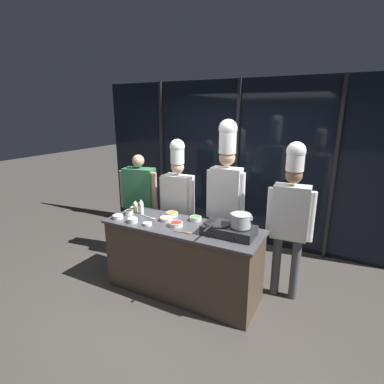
{
  "coord_description": "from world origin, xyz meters",
  "views": [
    {
      "loc": [
        1.66,
        -2.88,
        2.23
      ],
      "look_at": [
        0.0,
        0.25,
        1.25
      ],
      "focal_mm": 28.0,
      "sensor_mm": 36.0,
      "label": 1
    }
  ],
  "objects_px": {
    "prep_bowl_scallions": "(196,218)",
    "prep_bowl_garlic": "(133,220)",
    "prep_bowl_carrots": "(172,214)",
    "serving_spoon_slotted": "(151,218)",
    "prep_bowl_ginger": "(167,219)",
    "prep_bowl_soy_glaze": "(129,212)",
    "squeeze_bottle_oil": "(135,206)",
    "prep_bowl_chicken": "(147,224)",
    "chef_sous": "(226,188)",
    "portable_stove": "(229,230)",
    "stock_pot": "(241,220)",
    "serving_spoon_solid": "(186,233)",
    "prep_bowl_rice": "(118,216)",
    "prep_bowl_noodles": "(134,208)",
    "person_guest": "(140,196)",
    "frying_pan": "(218,221)",
    "prep_bowl_bell_pepper": "(176,224)",
    "chef_line": "(291,210)",
    "chef_head": "(178,196)",
    "squeeze_bottle_clear": "(141,207)"
  },
  "relations": [
    {
      "from": "prep_bowl_scallions",
      "to": "prep_bowl_garlic",
      "type": "bearing_deg",
      "value": -147.43
    },
    {
      "from": "prep_bowl_carrots",
      "to": "serving_spoon_slotted",
      "type": "height_order",
      "value": "prep_bowl_carrots"
    },
    {
      "from": "prep_bowl_ginger",
      "to": "prep_bowl_soy_glaze",
      "type": "distance_m",
      "value": 0.55
    },
    {
      "from": "squeeze_bottle_oil",
      "to": "prep_bowl_ginger",
      "type": "xyz_separation_m",
      "value": [
        0.55,
        -0.08,
        -0.05
      ]
    },
    {
      "from": "prep_bowl_chicken",
      "to": "chef_sous",
      "type": "xyz_separation_m",
      "value": [
        0.69,
        0.76,
        0.36
      ]
    },
    {
      "from": "portable_stove",
      "to": "prep_bowl_scallions",
      "type": "bearing_deg",
      "value": 157.71
    },
    {
      "from": "stock_pot",
      "to": "serving_spoon_solid",
      "type": "xyz_separation_m",
      "value": [
        -0.57,
        -0.18,
        -0.19
      ]
    },
    {
      "from": "portable_stove",
      "to": "squeeze_bottle_oil",
      "type": "bearing_deg",
      "value": 174.73
    },
    {
      "from": "prep_bowl_ginger",
      "to": "chef_sous",
      "type": "relative_size",
      "value": 0.08
    },
    {
      "from": "prep_bowl_rice",
      "to": "prep_bowl_soy_glaze",
      "type": "distance_m",
      "value": 0.19
    },
    {
      "from": "squeeze_bottle_oil",
      "to": "prep_bowl_noodles",
      "type": "height_order",
      "value": "squeeze_bottle_oil"
    },
    {
      "from": "squeeze_bottle_oil",
      "to": "serving_spoon_slotted",
      "type": "bearing_deg",
      "value": -18.61
    },
    {
      "from": "prep_bowl_rice",
      "to": "prep_bowl_carrots",
      "type": "xyz_separation_m",
      "value": [
        0.56,
        0.4,
        0.0
      ]
    },
    {
      "from": "prep_bowl_garlic",
      "to": "person_guest",
      "type": "distance_m",
      "value": 0.97
    },
    {
      "from": "prep_bowl_rice",
      "to": "prep_bowl_noodles",
      "type": "bearing_deg",
      "value": 97.08
    },
    {
      "from": "frying_pan",
      "to": "prep_bowl_ginger",
      "type": "distance_m",
      "value": 0.72
    },
    {
      "from": "prep_bowl_carrots",
      "to": "prep_bowl_noodles",
      "type": "bearing_deg",
      "value": -177.42
    },
    {
      "from": "serving_spoon_solid",
      "to": "frying_pan",
      "type": "bearing_deg",
      "value": 30.54
    },
    {
      "from": "prep_bowl_carrots",
      "to": "serving_spoon_solid",
      "type": "relative_size",
      "value": 0.7
    },
    {
      "from": "portable_stove",
      "to": "prep_bowl_noodles",
      "type": "height_order",
      "value": "portable_stove"
    },
    {
      "from": "squeeze_bottle_oil",
      "to": "prep_bowl_bell_pepper",
      "type": "height_order",
      "value": "squeeze_bottle_oil"
    },
    {
      "from": "prep_bowl_soy_glaze",
      "to": "prep_bowl_carrots",
      "type": "bearing_deg",
      "value": 22.09
    },
    {
      "from": "squeeze_bottle_oil",
      "to": "chef_line",
      "type": "relative_size",
      "value": 0.08
    },
    {
      "from": "prep_bowl_chicken",
      "to": "serving_spoon_solid",
      "type": "bearing_deg",
      "value": 1.47
    },
    {
      "from": "stock_pot",
      "to": "prep_bowl_ginger",
      "type": "relative_size",
      "value": 1.46
    },
    {
      "from": "prep_bowl_rice",
      "to": "chef_head",
      "type": "distance_m",
      "value": 0.88
    },
    {
      "from": "prep_bowl_chicken",
      "to": "chef_head",
      "type": "relative_size",
      "value": 0.06
    },
    {
      "from": "person_guest",
      "to": "chef_sous",
      "type": "bearing_deg",
      "value": 166.81
    },
    {
      "from": "squeeze_bottle_oil",
      "to": "prep_bowl_carrots",
      "type": "relative_size",
      "value": 1.02
    },
    {
      "from": "chef_sous",
      "to": "squeeze_bottle_oil",
      "type": "bearing_deg",
      "value": 17.89
    },
    {
      "from": "serving_spoon_solid",
      "to": "prep_bowl_bell_pepper",
      "type": "bearing_deg",
      "value": 149.02
    },
    {
      "from": "prep_bowl_chicken",
      "to": "prep_bowl_noodles",
      "type": "bearing_deg",
      "value": 142.99
    },
    {
      "from": "squeeze_bottle_clear",
      "to": "chef_head",
      "type": "distance_m",
      "value": 0.55
    },
    {
      "from": "serving_spoon_slotted",
      "to": "person_guest",
      "type": "distance_m",
      "value": 0.88
    },
    {
      "from": "prep_bowl_rice",
      "to": "prep_bowl_noodles",
      "type": "xyz_separation_m",
      "value": [
        -0.05,
        0.37,
        -0.01
      ]
    },
    {
      "from": "prep_bowl_scallions",
      "to": "prep_bowl_rice",
      "type": "bearing_deg",
      "value": -156.19
    },
    {
      "from": "person_guest",
      "to": "prep_bowl_rice",
      "type": "bearing_deg",
      "value": 97.74
    },
    {
      "from": "prep_bowl_ginger",
      "to": "prep_bowl_carrots",
      "type": "relative_size",
      "value": 1.09
    },
    {
      "from": "portable_stove",
      "to": "stock_pot",
      "type": "bearing_deg",
      "value": 0.09
    },
    {
      "from": "prep_bowl_carrots",
      "to": "serving_spoon_solid",
      "type": "bearing_deg",
      "value": -42.84
    },
    {
      "from": "prep_bowl_carrots",
      "to": "prep_bowl_chicken",
      "type": "bearing_deg",
      "value": -102.4
    },
    {
      "from": "squeeze_bottle_clear",
      "to": "person_guest",
      "type": "relative_size",
      "value": 0.12
    },
    {
      "from": "prep_bowl_bell_pepper",
      "to": "frying_pan",
      "type": "bearing_deg",
      "value": 5.91
    },
    {
      "from": "squeeze_bottle_clear",
      "to": "prep_bowl_scallions",
      "type": "relative_size",
      "value": 1.36
    },
    {
      "from": "stock_pot",
      "to": "prep_bowl_bell_pepper",
      "type": "relative_size",
      "value": 1.44
    },
    {
      "from": "prep_bowl_chicken",
      "to": "squeeze_bottle_oil",
      "type": "bearing_deg",
      "value": 142.97
    },
    {
      "from": "chef_head",
      "to": "portable_stove",
      "type": "bearing_deg",
      "value": 151.43
    },
    {
      "from": "prep_bowl_bell_pepper",
      "to": "prep_bowl_ginger",
      "type": "bearing_deg",
      "value": 152.18
    },
    {
      "from": "serving_spoon_solid",
      "to": "prep_bowl_soy_glaze",
      "type": "bearing_deg",
      "value": 169.01
    },
    {
      "from": "serving_spoon_solid",
      "to": "portable_stove",
      "type": "bearing_deg",
      "value": 22.9
    }
  ]
}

